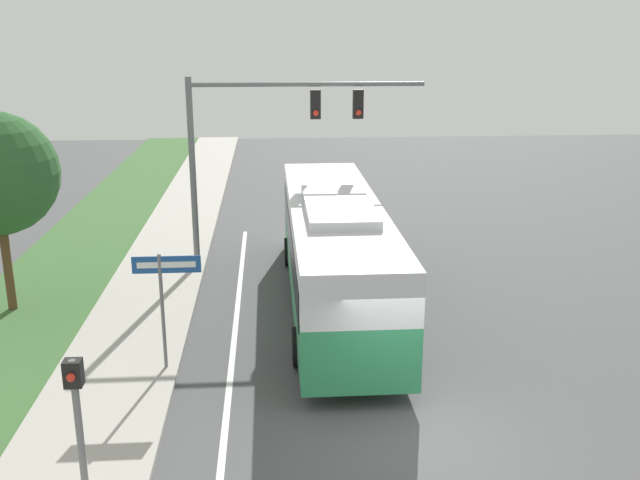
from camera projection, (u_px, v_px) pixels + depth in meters
name	position (u px, v px, depth m)	size (l,w,h in m)	color
ground_plane	(411.00, 439.00, 13.70)	(80.00, 80.00, 0.00)	#4C4C4F
sidewalk	(82.00, 450.00, 13.25)	(2.80, 80.00, 0.12)	#ADA89E
lane_divider_near	(223.00, 447.00, 13.44)	(0.14, 30.00, 0.01)	silver
bus	(335.00, 245.00, 19.85)	(2.65, 12.00, 3.26)	#2D8956
signal_gantry	(266.00, 131.00, 22.46)	(7.45, 0.41, 6.19)	slate
pedestrian_signal	(77.00, 407.00, 11.26)	(0.28, 0.34, 2.64)	slate
street_sign	(165.00, 289.00, 15.85)	(1.51, 0.08, 2.84)	slate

